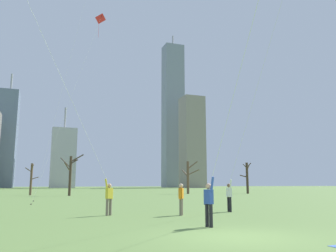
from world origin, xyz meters
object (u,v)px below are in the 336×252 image
Objects in this scene: bare_tree_leftmost at (71,173)px; kite_flyer_foreground_right_white at (245,139)px; distant_kite_drifting_left_red at (96,30)px; kite_flyer_midfield_left_purple at (230,121)px; bare_tree_far_right_edge at (31,179)px; bare_tree_rightmost at (188,176)px; bystander_strolling_midfield at (181,197)px; kite_flyer_midfield_center_pink at (78,125)px; bare_tree_right_of_center at (247,177)px.

kite_flyer_foreground_right_white is at bearing -77.86° from bare_tree_leftmost.
distant_kite_drifting_left_red reaches higher than kite_flyer_foreground_right_white.
bare_tree_far_right_edge is (-7.29, 43.28, -1.29)m from kite_flyer_midfield_left_purple.
bare_tree_rightmost is at bearing 71.59° from kite_flyer_foreground_right_white.
bystander_strolling_midfield is 37.23m from bare_tree_far_right_edge.
kite_flyer_foreground_right_white reaches higher than bare_tree_leftmost.
kite_flyer_midfield_center_pink reaches higher than bystander_strolling_midfield.
kite_flyer_midfield_center_pink is 40.74m from bare_tree_rightmost.
kite_flyer_foreground_right_white reaches higher than bare_tree_right_of_center.
kite_flyer_midfield_left_purple reaches higher than bare_tree_leftmost.
bare_tree_leftmost reaches higher than bare_tree_rightmost.
bare_tree_rightmost is 1.18× the size of bare_tree_far_right_edge.
bare_tree_far_right_edge reaches higher than bystander_strolling_midfield.
bare_tree_far_right_edge is (-5.10, 4.03, -0.74)m from bare_tree_leftmost.
bare_tree_leftmost is 1.27× the size of bare_tree_far_right_edge.
kite_flyer_foreground_right_white is 3.83× the size of bare_tree_far_right_edge.
bare_tree_rightmost is at bearing 46.53° from distant_kite_drifting_left_red.
kite_flyer_midfield_center_pink is 4.22× the size of bare_tree_far_right_edge.
bare_tree_far_right_edge is (-12.12, 36.63, -1.71)m from kite_flyer_foreground_right_white.
bare_tree_leftmost is (2.05, 32.03, -1.38)m from kite_flyer_midfield_center_pink.
kite_flyer_midfield_center_pink is 6.43m from bystander_strolling_midfield.
kite_flyer_midfield_center_pink is 44.85m from bare_tree_right_of_center.
kite_flyer_foreground_right_white is 21.75m from distant_kite_drifting_left_red.
bare_tree_rightmost is (11.82, 35.52, -1.20)m from kite_flyer_foreground_right_white.
bare_tree_far_right_edge is 0.88× the size of bare_tree_right_of_center.
kite_flyer_midfield_center_pink is at bearing -85.17° from bare_tree_far_right_edge.
kite_flyer_midfield_left_purple is at bearing -98.95° from bystander_strolling_midfield.
bare_tree_rightmost is at bearing -2.66° from bare_tree_far_right_edge.
bare_tree_rightmost is (15.53, 35.13, 1.95)m from bystander_strolling_midfield.
bare_tree_right_of_center is (30.61, 32.73, -1.74)m from kite_flyer_midfield_center_pink.
bare_tree_right_of_center reaches higher than bare_tree_far_right_edge.
bare_tree_rightmost is (16.64, 42.17, -0.78)m from kite_flyer_midfield_left_purple.
distant_kite_drifting_left_red is at bearing -148.72° from bare_tree_right_of_center.
distant_kite_drifting_left_red is at bearing -87.55° from bare_tree_leftmost.
bare_tree_leftmost is at bearing 86.34° from kite_flyer_midfield_center_pink.
bare_tree_far_right_edge is at bearing 177.34° from bare_tree_rightmost.
kite_flyer_foreground_right_white is at bearing -108.41° from bare_tree_rightmost.
bare_tree_rightmost is 1.04× the size of bare_tree_right_of_center.
bare_tree_far_right_edge is at bearing 141.69° from bare_tree_leftmost.
bare_tree_right_of_center reaches higher than bystander_strolling_midfield.
kite_flyer_foreground_right_white is at bearing 54.07° from kite_flyer_midfield_left_purple.
distant_kite_drifting_left_red is 3.29× the size of bare_tree_leftmost.
kite_flyer_foreground_right_white is at bearing -122.89° from bare_tree_right_of_center.
kite_flyer_midfield_left_purple is 0.69× the size of distant_kite_drifting_left_red.
kite_flyer_foreground_right_white reaches higher than bare_tree_far_right_edge.
kite_flyer_foreground_right_white is 4.89m from bystander_strolling_midfield.
kite_flyer_midfield_center_pink is 1.10× the size of kite_flyer_foreground_right_white.
kite_flyer_midfield_center_pink is 3.58× the size of bare_tree_rightmost.
kite_flyer_midfield_center_pink reaches higher than bare_tree_rightmost.
kite_flyer_midfield_left_purple is 8.23m from kite_flyer_foreground_right_white.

